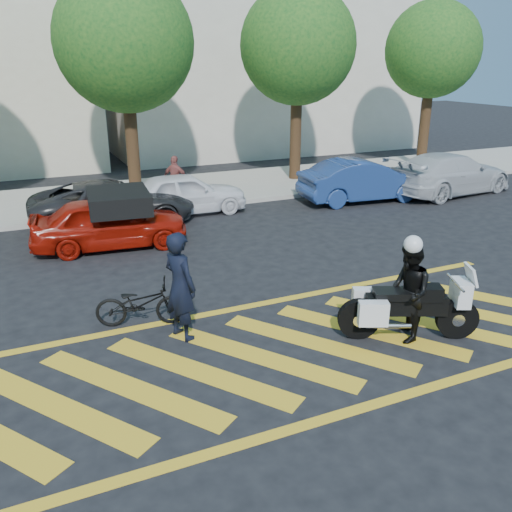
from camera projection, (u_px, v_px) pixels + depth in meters
name	position (u px, v px, depth m)	size (l,w,h in m)	color
ground	(292.00, 349.00, 9.36)	(90.00, 90.00, 0.00)	black
sidewalk	(136.00, 195.00, 19.60)	(60.00, 5.00, 0.15)	#9E998E
crosswalk	(290.00, 350.00, 9.35)	(12.33, 4.00, 0.01)	gold
building_right	(258.00, 44.00, 28.94)	(16.00, 8.00, 11.00)	beige
tree_center	(128.00, 47.00, 17.99)	(4.60, 4.60, 7.56)	black
tree_right	(300.00, 50.00, 20.53)	(4.40, 4.40, 7.41)	black
tree_far_right	(433.00, 54.00, 23.09)	(4.00, 4.00, 7.10)	black
officer_bike	(180.00, 286.00, 9.47)	(0.72, 0.47, 1.98)	black
bicycle	(141.00, 303.00, 10.09)	(0.59, 1.68, 0.88)	black
police_motorcycle	(407.00, 307.00, 9.57)	(2.35, 1.38, 1.11)	black
officer_moto	(408.00, 292.00, 9.45)	(0.87, 0.68, 1.79)	black
red_convertible	(110.00, 222.00, 14.23)	(1.61, 4.01, 1.37)	#951106
parked_mid_left	(113.00, 203.00, 16.22)	(2.22, 4.81, 1.34)	black
parked_mid_right	(185.00, 193.00, 17.39)	(1.58, 3.92, 1.34)	white
parked_right	(363.00, 180.00, 18.90)	(1.56, 4.49, 1.48)	navy
parked_far_right	(449.00, 174.00, 19.94)	(2.12, 5.20, 1.51)	#B6B9BF
pedestrian_right	(176.00, 179.00, 18.15)	(0.92, 0.38, 1.57)	#9B4C46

